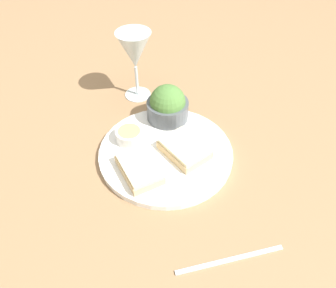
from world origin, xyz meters
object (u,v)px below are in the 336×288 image
Objects in this scene: cheese_toast_far at (142,169)px; fork at (233,259)px; sauce_ramekin at (132,135)px; cheese_toast_near at (187,149)px; wine_glass at (137,52)px; salad_bowl at (170,105)px.

fork is (0.18, 0.16, -0.02)m from cheese_toast_far.
sauce_ramekin reaches higher than fork.
cheese_toast_near and cheese_toast_far have the same top height.
cheese_toast_far is at bearing 4.07° from wine_glass.
cheese_toast_far is (0.10, 0.03, -0.00)m from sauce_ramekin.
wine_glass is 0.52m from fork.
salad_bowl is 0.16m from wine_glass.
cheese_toast_near is 0.71× the size of wine_glass.
sauce_ramekin is 0.33× the size of fork.
wine_glass is at bearing -158.80° from fork.
cheese_toast_near reaches higher than fork.
fork is at bearing 33.90° from sauce_ramekin.
salad_bowl is 0.12m from sauce_ramekin.
wine_glass is (-0.29, -0.02, 0.10)m from cheese_toast_far.
salad_bowl is 0.19m from cheese_toast_far.
cheese_toast_near is 1.03× the size of cheese_toast_far.
salad_bowl is 0.13m from cheese_toast_near.
cheese_toast_far is 0.31m from wine_glass.
sauce_ramekin is at bearing -2.05° from wine_glass.
salad_bowl is at bearing -164.08° from fork.
fork is (0.28, 0.19, -0.03)m from sauce_ramekin.
cheese_toast_near is at bearing 70.65° from sauce_ramekin.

